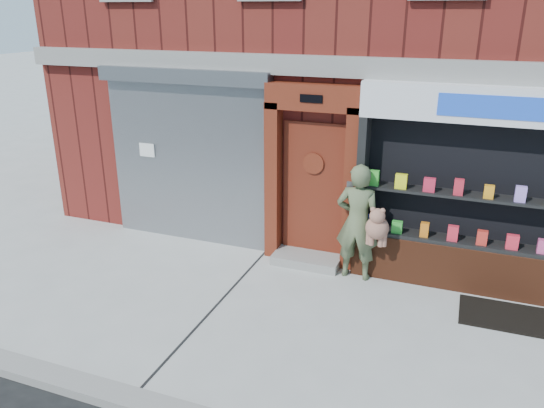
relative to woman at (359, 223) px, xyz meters
The scene contains 7 objects.
ground 1.79m from the woman, 94.21° to the right, with size 80.00×80.00×0.00m, color #9E9E99.
building 5.42m from the woman, 91.45° to the left, with size 12.00×8.16×8.00m.
shutter_bay 3.24m from the woman, behind, with size 3.10×0.30×3.04m.
red_door_bay 1.07m from the woman, 159.00° to the left, with size 1.52×0.58×2.90m.
pharmacy_bay 1.72m from the woman, ahead, with size 3.50×0.41×3.00m.
woman is the anchor object (origin of this frame).
doormat 2.33m from the woman, 11.13° to the right, with size 1.12×0.78×0.03m, color black.
Camera 1 is at (1.52, -5.84, 3.95)m, focal length 35.00 mm.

